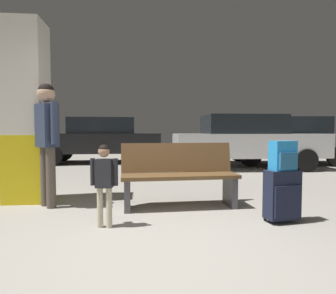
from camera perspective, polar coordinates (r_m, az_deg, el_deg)
The scene contains 10 objects.
ground_plane at distance 6.55m, azimuth -4.16°, elevation -6.64°, with size 18.00×18.00×0.10m, color gray.
structural_pillar at distance 4.88m, azimuth -25.96°, elevation 6.02°, with size 0.57×0.57×2.68m.
bench at distance 4.09m, azimuth 2.15°, elevation -5.53°, with size 1.63×0.61×0.89m.
suitcase at distance 3.65m, azimuth 21.48°, elevation -8.72°, with size 0.41×0.29×0.60m.
backpack_bright at distance 3.58m, azimuth 21.63°, elevation -1.66°, with size 0.31×0.24×0.34m.
child at distance 3.26m, azimuth -12.41°, elevation -5.69°, with size 0.30×0.20×0.91m.
adult at distance 4.36m, azimuth -22.62°, elevation 2.88°, with size 0.41×0.47×1.71m.
parked_car_far at distance 10.13m, azimuth -13.30°, elevation 1.56°, with size 4.16×1.92×1.51m.
parked_car_side at distance 10.23m, azimuth 21.96°, elevation 1.44°, with size 4.24×2.10×1.51m.
parked_car_near at distance 8.55m, azimuth 14.92°, elevation 1.29°, with size 4.14×1.88×1.51m.
Camera 1 is at (-0.13, -2.46, 1.05)m, focal length 31.12 mm.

